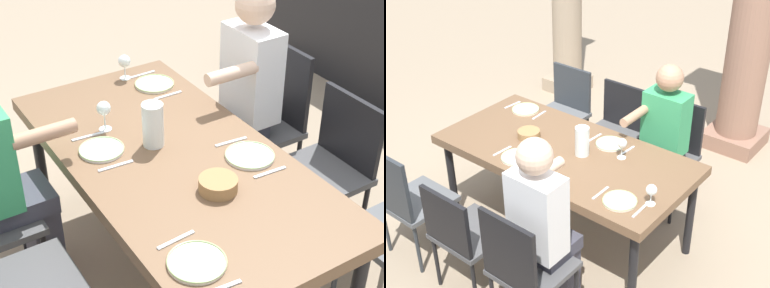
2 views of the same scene
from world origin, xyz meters
The scene contains 26 objects.
ground_plane centered at (0.00, 0.00, 0.00)m, with size 16.00×16.00×0.00m, color gray.
dining_table centered at (0.00, 0.00, 0.70)m, with size 1.89×0.92×0.77m.
chair_west_north centered at (-0.73, 0.88, 0.53)m, with size 0.44×0.44×0.89m.
chair_west_south centered at (-0.73, -0.89, 0.52)m, with size 0.44×0.44×0.93m.
chair_mid_north centered at (-0.15, 0.88, 0.52)m, with size 0.44×0.44×0.88m.
chair_mid_south centered at (-0.15, -0.88, 0.50)m, with size 0.44×0.44×0.85m.
chair_east_north centered at (0.40, 0.88, 0.51)m, with size 0.44×0.44×0.90m.
chair_east_south centered at (0.40, -0.89, 0.53)m, with size 0.44×0.44×0.94m.
diner_woman_green centered at (0.40, -0.68, 0.72)m, with size 0.35×0.50×1.34m.
diner_man_white centered at (0.40, 0.69, 0.69)m, with size 0.34×0.50×1.29m.
plate_0 centered at (-0.66, 0.29, 0.78)m, with size 0.23×0.23×0.02m.
fork_0 centered at (-0.81, 0.29, 0.77)m, with size 0.02×0.17×0.01m, color silver.
spoon_0 centered at (-0.51, 0.29, 0.77)m, with size 0.02×0.17×0.01m, color silver.
plate_1 centered at (-0.20, -0.29, 0.78)m, with size 0.23×0.23×0.02m.
fork_1 centered at (-0.35, -0.29, 0.77)m, with size 0.02×0.17×0.01m, color silver.
spoon_1 centered at (-0.05, -0.29, 0.77)m, with size 0.02×0.17×0.01m, color silver.
plate_2 centered at (0.21, 0.27, 0.78)m, with size 0.22×0.22×0.02m.
wine_glass_2 centered at (0.38, 0.17, 0.88)m, with size 0.07×0.07×0.16m.
fork_2 centered at (0.06, 0.27, 0.77)m, with size 0.02×0.17×0.01m, color silver.
spoon_2 centered at (0.36, 0.27, 0.77)m, with size 0.02×0.17×0.01m, color silver.
plate_3 centered at (0.67, -0.27, 0.78)m, with size 0.22×0.22×0.02m.
wine_glass_3 centered at (0.83, -0.17, 0.87)m, with size 0.07×0.07×0.14m.
fork_3 centered at (0.52, -0.27, 0.77)m, with size 0.02×0.17×0.01m, color silver.
spoon_3 centered at (0.82, -0.27, 0.77)m, with size 0.02×0.17×0.01m, color silver.
water_pitcher centered at (0.13, 0.03, 0.86)m, with size 0.10×0.10×0.22m.
bread_basket centered at (-0.33, -0.02, 0.80)m, with size 0.17×0.17×0.06m, color #9E7547.
Camera 2 is at (2.20, -2.65, 2.86)m, focal length 51.81 mm.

